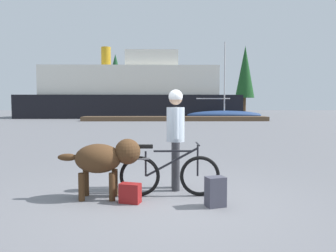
# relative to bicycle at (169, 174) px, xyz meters

# --- Properties ---
(ground_plane) EXTENTS (160.00, 160.00, 0.00)m
(ground_plane) POSITION_rel_bicycle_xyz_m (-0.11, -0.29, -0.37)
(ground_plane) COLOR slate
(bicycle) EXTENTS (1.68, 0.44, 0.89)m
(bicycle) POSITION_rel_bicycle_xyz_m (0.00, 0.00, 0.00)
(bicycle) COLOR black
(bicycle) RESTS_ON ground_plane
(person_cyclist) EXTENTS (0.32, 0.53, 1.80)m
(person_cyclist) POSITION_rel_bicycle_xyz_m (0.13, 0.45, 0.73)
(person_cyclist) COLOR #333338
(person_cyclist) RESTS_ON ground_plane
(dog) EXTENTS (1.35, 0.56, 0.98)m
(dog) POSITION_rel_bicycle_xyz_m (-1.04, -0.10, 0.29)
(dog) COLOR #472D19
(dog) RESTS_ON ground_plane
(backpack) EXTENTS (0.33, 0.28, 0.45)m
(backpack) POSITION_rel_bicycle_xyz_m (0.69, -0.59, -0.14)
(backpack) COLOR #3F3F4C
(backpack) RESTS_ON ground_plane
(handbag_pannier) EXTENTS (0.36, 0.27, 0.31)m
(handbag_pannier) POSITION_rel_bicycle_xyz_m (-0.61, -0.38, -0.22)
(handbag_pannier) COLOR maroon
(handbag_pannier) RESTS_ON ground_plane
(dock_pier) EXTENTS (17.10, 2.05, 0.40)m
(dock_pier) POSITION_rel_bicycle_xyz_m (1.12, 25.34, -0.17)
(dock_pier) COLOR brown
(dock_pier) RESTS_ON ground_plane
(ferry_boat) EXTENTS (24.37, 8.06, 8.14)m
(ferry_boat) POSITION_rel_bicycle_xyz_m (-3.54, 33.49, 2.44)
(ferry_boat) COLOR black
(ferry_boat) RESTS_ON ground_plane
(sailboat_moored) EXTENTS (7.49, 2.10, 7.71)m
(sailboat_moored) POSITION_rel_bicycle_xyz_m (6.15, 27.58, 0.12)
(sailboat_moored) COLOR navy
(sailboat_moored) RESTS_ON ground_plane
(pine_tree_far_left) EXTENTS (3.91, 3.91, 9.86)m
(pine_tree_far_left) POSITION_rel_bicycle_xyz_m (-7.80, 50.16, 5.66)
(pine_tree_far_left) COLOR #4C331E
(pine_tree_far_left) RESTS_ON ground_plane
(pine_tree_center) EXTENTS (3.20, 3.20, 10.08)m
(pine_tree_center) POSITION_rel_bicycle_xyz_m (-1.65, 51.60, 5.86)
(pine_tree_center) COLOR #4C331E
(pine_tree_center) RESTS_ON ground_plane
(pine_tree_far_right) EXTENTS (3.16, 3.16, 11.24)m
(pine_tree_far_right) POSITION_rel_bicycle_xyz_m (13.78, 49.82, 6.53)
(pine_tree_far_right) COLOR #4C331E
(pine_tree_far_right) RESTS_ON ground_plane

